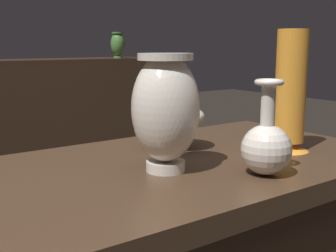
{
  "coord_description": "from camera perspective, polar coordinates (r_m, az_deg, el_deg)",
  "views": [
    {
      "loc": [
        -0.61,
        -0.85,
        1.09
      ],
      "look_at": [
        -0.03,
        -0.03,
        0.9
      ],
      "focal_mm": 46.27,
      "sensor_mm": 36.0,
      "label": 1
    }
  ],
  "objects": [
    {
      "name": "vase_left_accent",
      "position": [
        1.0,
        12.84,
        -2.44
      ],
      "size": [
        0.12,
        0.12,
        0.22
      ],
      "color": "silver",
      "rests_on": "display_plinth"
    },
    {
      "name": "shelf_vase_far_right",
      "position": [
        3.4,
        -6.65,
        10.67
      ],
      "size": [
        0.11,
        0.11,
        0.2
      ],
      "color": "#477A38",
      "rests_on": "back_display_shelf"
    },
    {
      "name": "vase_right_accent",
      "position": [
        1.23,
        15.8,
        3.99
      ],
      "size": [
        0.12,
        0.12,
        0.33
      ],
      "color": "orange",
      "rests_on": "display_plinth"
    },
    {
      "name": "vase_centerpiece",
      "position": [
        0.99,
        -0.33,
        2.32
      ],
      "size": [
        0.16,
        0.16,
        0.27
      ],
      "color": "silver",
      "rests_on": "display_plinth"
    },
    {
      "name": "vase_tall_behind",
      "position": [
        1.22,
        1.22,
        1.18
      ],
      "size": [
        0.15,
        0.15,
        0.12
      ],
      "color": "silver",
      "rests_on": "display_plinth"
    }
  ]
}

